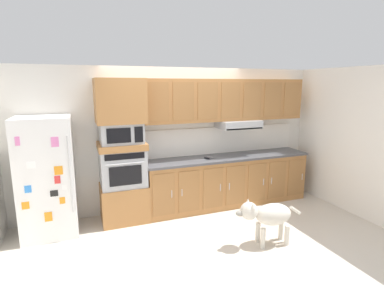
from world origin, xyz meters
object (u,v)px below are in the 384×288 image
at_px(microwave, 121,133).
at_px(screwdriver, 207,158).
at_px(dog, 268,215).
at_px(built_in_oven, 123,167).
at_px(refrigerator, 47,177).

xyz_separation_m(microwave, screwdriver, (1.46, -0.05, -0.53)).
height_order(microwave, dog, microwave).
height_order(built_in_oven, microwave, microwave).
relative_size(screwdriver, dog, 0.17).
xyz_separation_m(refrigerator, built_in_oven, (1.10, 0.07, 0.02)).
xyz_separation_m(refrigerator, dog, (2.84, -1.44, -0.44)).
height_order(refrigerator, dog, refrigerator).
bearing_deg(microwave, refrigerator, -176.48).
xyz_separation_m(built_in_oven, microwave, (0.00, -0.00, 0.56)).
relative_size(built_in_oven, microwave, 1.09).
bearing_deg(built_in_oven, refrigerator, -176.48).
relative_size(microwave, screwdriver, 3.83).
bearing_deg(refrigerator, built_in_oven, 3.52).
relative_size(refrigerator, dog, 1.82).
height_order(microwave, screwdriver, microwave).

